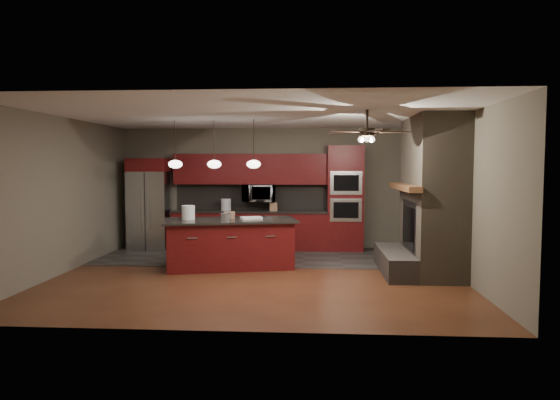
# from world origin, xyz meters

# --- Properties ---
(ground) EXTENTS (7.00, 7.00, 0.00)m
(ground) POSITION_xyz_m (0.00, 0.00, 0.00)
(ground) COLOR #5B311B
(ground) RESTS_ON ground
(ceiling) EXTENTS (7.00, 6.00, 0.02)m
(ceiling) POSITION_xyz_m (0.00, 0.00, 2.80)
(ceiling) COLOR white
(ceiling) RESTS_ON back_wall
(back_wall) EXTENTS (7.00, 0.02, 2.80)m
(back_wall) POSITION_xyz_m (0.00, 3.00, 1.40)
(back_wall) COLOR #676152
(back_wall) RESTS_ON ground
(right_wall) EXTENTS (0.02, 6.00, 2.80)m
(right_wall) POSITION_xyz_m (3.50, 0.00, 1.40)
(right_wall) COLOR #676152
(right_wall) RESTS_ON ground
(left_wall) EXTENTS (0.02, 6.00, 2.80)m
(left_wall) POSITION_xyz_m (-3.50, 0.00, 1.40)
(left_wall) COLOR #676152
(left_wall) RESTS_ON ground
(slate_tile_patch) EXTENTS (7.00, 2.40, 0.01)m
(slate_tile_patch) POSITION_xyz_m (0.00, 1.80, 0.01)
(slate_tile_patch) COLOR #383533
(slate_tile_patch) RESTS_ON ground
(fireplace_column) EXTENTS (1.30, 2.10, 2.80)m
(fireplace_column) POSITION_xyz_m (3.04, 0.40, 1.30)
(fireplace_column) COLOR brown
(fireplace_column) RESTS_ON ground
(back_cabinetry) EXTENTS (3.59, 0.64, 2.20)m
(back_cabinetry) POSITION_xyz_m (-0.48, 2.74, 0.89)
(back_cabinetry) COLOR #601311
(back_cabinetry) RESTS_ON ground
(oven_tower) EXTENTS (0.80, 0.63, 2.38)m
(oven_tower) POSITION_xyz_m (1.70, 2.69, 1.19)
(oven_tower) COLOR #601311
(oven_tower) RESTS_ON ground
(microwave) EXTENTS (0.73, 0.41, 0.50)m
(microwave) POSITION_xyz_m (-0.27, 2.75, 1.30)
(microwave) COLOR silver
(microwave) RESTS_ON back_cabinetry
(refrigerator) EXTENTS (0.90, 0.75, 2.10)m
(refrigerator) POSITION_xyz_m (-2.80, 2.62, 1.05)
(refrigerator) COLOR silver
(refrigerator) RESTS_ON ground
(kitchen_island) EXTENTS (2.65, 1.65, 0.92)m
(kitchen_island) POSITION_xyz_m (-0.59, 0.63, 0.46)
(kitchen_island) COLOR #601311
(kitchen_island) RESTS_ON ground
(white_bucket) EXTENTS (0.31, 0.31, 0.26)m
(white_bucket) POSITION_xyz_m (-1.37, 0.55, 1.05)
(white_bucket) COLOR white
(white_bucket) RESTS_ON kitchen_island
(paint_can) EXTENTS (0.25, 0.25, 0.13)m
(paint_can) POSITION_xyz_m (-0.66, 0.54, 0.98)
(paint_can) COLOR #BABABF
(paint_can) RESTS_ON kitchen_island
(paint_tray) EXTENTS (0.46, 0.39, 0.04)m
(paint_tray) POSITION_xyz_m (-0.20, 0.73, 0.94)
(paint_tray) COLOR white
(paint_tray) RESTS_ON kitchen_island
(cardboard_box) EXTENTS (0.21, 0.16, 0.13)m
(cardboard_box) POSITION_xyz_m (-0.63, 0.77, 0.98)
(cardboard_box) COLOR #9C6B50
(cardboard_box) RESTS_ON kitchen_island
(counter_bucket) EXTENTS (0.31, 0.31, 0.27)m
(counter_bucket) POSITION_xyz_m (-1.03, 2.70, 1.03)
(counter_bucket) COLOR silver
(counter_bucket) RESTS_ON back_cabinetry
(counter_box) EXTENTS (0.19, 0.16, 0.19)m
(counter_box) POSITION_xyz_m (0.07, 2.65, 0.99)
(counter_box) COLOR #A77756
(counter_box) RESTS_ON back_cabinetry
(pendant_left) EXTENTS (0.26, 0.26, 0.92)m
(pendant_left) POSITION_xyz_m (-1.65, 0.70, 1.96)
(pendant_left) COLOR black
(pendant_left) RESTS_ON ceiling
(pendant_center) EXTENTS (0.26, 0.26, 0.92)m
(pendant_center) POSITION_xyz_m (-0.90, 0.70, 1.96)
(pendant_center) COLOR black
(pendant_center) RESTS_ON ceiling
(pendant_right) EXTENTS (0.26, 0.26, 0.92)m
(pendant_right) POSITION_xyz_m (-0.15, 0.70, 1.96)
(pendant_right) COLOR black
(pendant_right) RESTS_ON ceiling
(ceiling_fan) EXTENTS (1.27, 1.33, 0.41)m
(ceiling_fan) POSITION_xyz_m (1.80, -0.80, 2.46)
(ceiling_fan) COLOR black
(ceiling_fan) RESTS_ON ceiling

